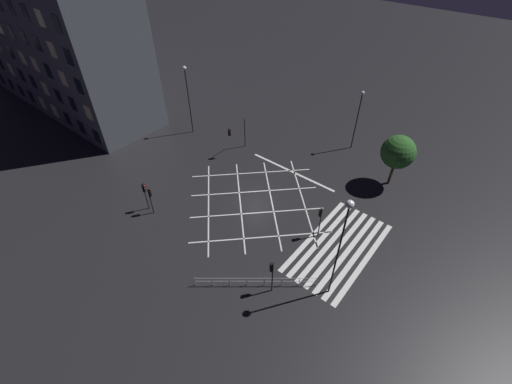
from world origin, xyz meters
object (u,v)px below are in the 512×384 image
Objects in this scene: traffic_light_nw_cross at (145,191)px; street_tree_near at (398,152)px; street_lamp_east at (344,230)px; traffic_light_ne_main at (236,131)px; traffic_light_sw_cross at (272,271)px; street_lamp_far at (187,89)px; traffic_light_median_south at (320,217)px; street_lamp_west at (359,112)px; traffic_light_nw_main at (150,196)px.

traffic_light_nw_cross is 27.43m from street_tree_near.
traffic_light_nw_cross is at bearing 99.25° from street_lamp_east.
traffic_light_sw_cross is at bearing 49.37° from traffic_light_ne_main.
street_lamp_east is (-10.86, -20.06, 4.65)m from traffic_light_ne_main.
traffic_light_ne_main is 8.89m from street_lamp_far.
street_lamp_far is 1.51× the size of street_tree_near.
traffic_light_sw_cross reaches higher than traffic_light_median_south.
traffic_light_ne_main is at bearing 61.57° from street_lamp_east.
street_lamp_west reaches higher than traffic_light_nw_cross.
street_lamp_far reaches higher than traffic_light_ne_main.
street_lamp_far is at bearing 120.32° from traffic_light_nw_cross.
street_lamp_far is at bearing -88.36° from traffic_light_ne_main.
street_lamp_east is (3.27, -19.29, 5.37)m from traffic_light_nw_main.
street_tree_near is at bearing 6.48° from street_lamp_east.
street_lamp_east reaches higher than traffic_light_nw_main.
traffic_light_nw_cross is 0.85m from traffic_light_nw_main.
traffic_light_median_south is 17.19m from street_lamp_west.
traffic_light_median_south is 25.10m from street_lamp_far.
traffic_light_nw_main is at bearing 1.02° from traffic_light_sw_cross.
traffic_light_median_south is at bearing 40.29° from street_lamp_east.
traffic_light_ne_main is at bearing 109.24° from street_tree_near.
street_lamp_east is 30.21m from street_lamp_far.
street_lamp_far reaches higher than traffic_light_median_south.
traffic_light_ne_main reaches higher than traffic_light_median_south.
street_lamp_east is 23.08m from street_lamp_west.
street_lamp_west is at bearing 65.23° from traffic_light_nw_cross.
traffic_light_nw_cross is 0.95× the size of traffic_light_sw_cross.
traffic_light_median_south is 0.35× the size of street_lamp_east.
traffic_light_nw_cross is 27.09m from street_lamp_west.
traffic_light_median_south is 0.38× the size of street_lamp_far.
traffic_light_nw_main is at bearing 99.62° from street_lamp_east.
street_lamp_far is (13.90, 8.97, 4.16)m from traffic_light_nw_main.
street_tree_near is (12.31, -2.18, 1.76)m from traffic_light_median_south.
traffic_light_nw_cross is 21.05m from street_lamp_east.
traffic_light_ne_main is (14.14, -0.06, 0.57)m from traffic_light_nw_cross.
traffic_light_sw_cross is 20.35m from street_tree_near.
traffic_light_sw_cross reaches higher than traffic_light_nw_cross.
street_tree_near reaches higher than traffic_light_median_south.
traffic_light_nw_cross is (-8.15, 15.99, -0.13)m from traffic_light_median_south.
traffic_light_sw_cross is at bearing 127.44° from street_lamp_east.
traffic_light_median_south is at bearing 69.41° from traffic_light_ne_main.
street_lamp_far is (5.75, 24.12, 3.89)m from traffic_light_median_south.
traffic_light_median_south reaches higher than traffic_light_nw_cross.
street_lamp_far reaches higher than street_lamp_west.
street_tree_near is at bearing -76.01° from street_lamp_far.
traffic_light_nw_main is 26.89m from street_tree_near.
street_tree_near is at bearing -120.17° from street_lamp_west.
street_lamp_east is at bearing -80.38° from traffic_light_nw_main.
street_tree_near reaches higher than traffic_light_ne_main.
traffic_light_median_south is 17.95m from traffic_light_nw_cross.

